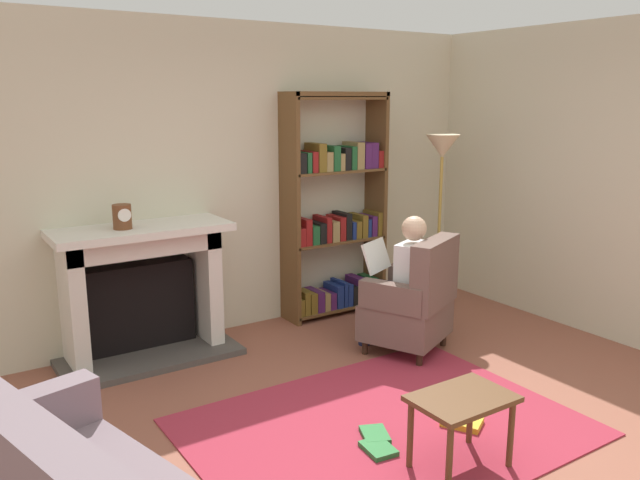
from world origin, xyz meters
TOP-DOWN VIEW (x-y plane):
  - ground at (0.00, 0.00)m, footprint 14.00×14.00m
  - back_wall at (0.00, 2.55)m, footprint 5.60×0.10m
  - side_wall_right at (2.65, 1.25)m, footprint 0.10×5.20m
  - area_rug at (0.00, 0.30)m, footprint 2.40×1.80m
  - fireplace at (-0.88, 2.30)m, footprint 1.39×0.64m
  - mantel_clock at (-1.03, 2.20)m, footprint 0.14×0.14m
  - bookshelf at (1.03, 2.33)m, footprint 1.03×0.32m
  - armchair_reading at (0.99, 1.16)m, footprint 0.84×0.83m
  - seated_reader at (0.94, 1.27)m, footprint 0.51×0.60m
  - side_table at (0.07, -0.28)m, footprint 0.56×0.39m
  - scattered_books at (0.11, 0.11)m, footprint 0.88×0.46m
  - floor_lamp at (1.89, 1.84)m, footprint 0.32×0.32m

SIDE VIEW (x-z plane):
  - ground at x=0.00m, z-range 0.00..0.00m
  - area_rug at x=0.00m, z-range 0.00..0.01m
  - scattered_books at x=0.11m, z-range 0.01..0.05m
  - side_table at x=0.07m, z-range 0.15..0.59m
  - armchair_reading at x=0.99m, z-range -0.06..0.91m
  - fireplace at x=-0.88m, z-range 0.03..1.12m
  - seated_reader at x=0.94m, z-range 0.05..1.19m
  - bookshelf at x=1.03m, z-range -0.06..2.05m
  - mantel_clock at x=-1.03m, z-range 1.09..1.28m
  - back_wall at x=0.00m, z-range 0.00..2.70m
  - side_wall_right at x=2.65m, z-range 0.00..2.70m
  - floor_lamp at x=1.89m, z-range 0.60..2.32m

